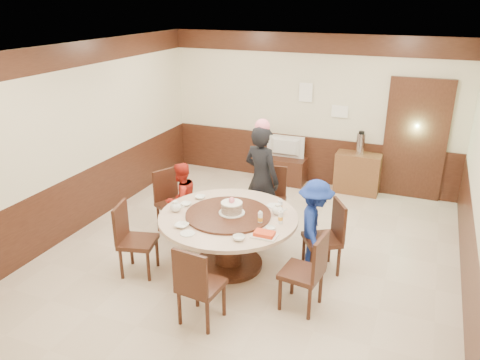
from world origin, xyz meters
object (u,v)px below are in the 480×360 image
at_px(banquet_table, 228,230).
at_px(person_blue, 315,225).
at_px(birthday_cake, 232,208).
at_px(person_red, 181,199).
at_px(tv_stand, 284,170).
at_px(thermos, 361,144).
at_px(shrimp_platter, 264,235).
at_px(person_standing, 261,179).
at_px(television, 284,147).
at_px(side_cabinet, 357,173).

xyz_separation_m(banquet_table, person_blue, (1.05, 0.40, 0.09)).
height_order(banquet_table, birthday_cake, birthday_cake).
height_order(person_red, birthday_cake, person_red).
bearing_deg(person_red, tv_stand, -176.47).
distance_m(person_blue, thermos, 2.85).
bearing_deg(shrimp_platter, person_blue, 60.82).
relative_size(person_standing, television, 2.27).
height_order(shrimp_platter, side_cabinet, shrimp_platter).
height_order(banquet_table, tv_stand, banquet_table).
bearing_deg(side_cabinet, tv_stand, -178.78).
bearing_deg(person_standing, banquet_table, 107.37).
xyz_separation_m(birthday_cake, television, (-0.28, 3.18, -0.14)).
bearing_deg(banquet_table, person_standing, 88.18).
height_order(birthday_cake, television, birthday_cake).
xyz_separation_m(tv_stand, thermos, (1.41, 0.03, 0.69)).
distance_m(person_red, tv_stand, 2.75).
bearing_deg(side_cabinet, thermos, 0.00).
distance_m(person_blue, side_cabinet, 2.84).
bearing_deg(person_blue, banquet_table, 95.14).
distance_m(person_standing, side_cabinet, 2.41).
xyz_separation_m(person_red, thermos, (2.20, 2.64, 0.37)).
relative_size(person_blue, television, 1.68).
relative_size(person_standing, tv_stand, 1.98).
height_order(person_red, television, person_red).
distance_m(shrimp_platter, side_cabinet, 3.66).
distance_m(banquet_table, person_standing, 1.20).
relative_size(person_standing, shrimp_platter, 5.60).
bearing_deg(birthday_cake, television, 94.96).
relative_size(person_blue, shrimp_platter, 4.14).
distance_m(person_standing, thermos, 2.37).
bearing_deg(side_cabinet, person_blue, -92.27).
distance_m(side_cabinet, thermos, 0.57).
bearing_deg(thermos, banquet_table, -109.88).
bearing_deg(television, person_red, 72.85).
relative_size(person_red, side_cabinet, 1.42).
xyz_separation_m(banquet_table, thermos, (1.17, 3.23, 0.41)).
height_order(person_standing, person_red, person_standing).
xyz_separation_m(banquet_table, shrimp_platter, (0.63, -0.36, 0.24)).
bearing_deg(banquet_table, television, 94.25).
bearing_deg(tv_stand, side_cabinet, 1.22).
bearing_deg(banquet_table, person_blue, 21.00).
xyz_separation_m(person_red, side_cabinet, (2.20, 2.64, -0.19)).
distance_m(person_standing, birthday_cake, 1.13).
bearing_deg(person_standing, person_red, 47.15).
bearing_deg(tv_stand, person_red, -106.89).
relative_size(person_blue, thermos, 3.27).
bearing_deg(banquet_table, side_cabinet, 70.17).
height_order(person_blue, thermos, person_blue).
distance_m(birthday_cake, television, 3.19).
distance_m(person_blue, birthday_cake, 1.11).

